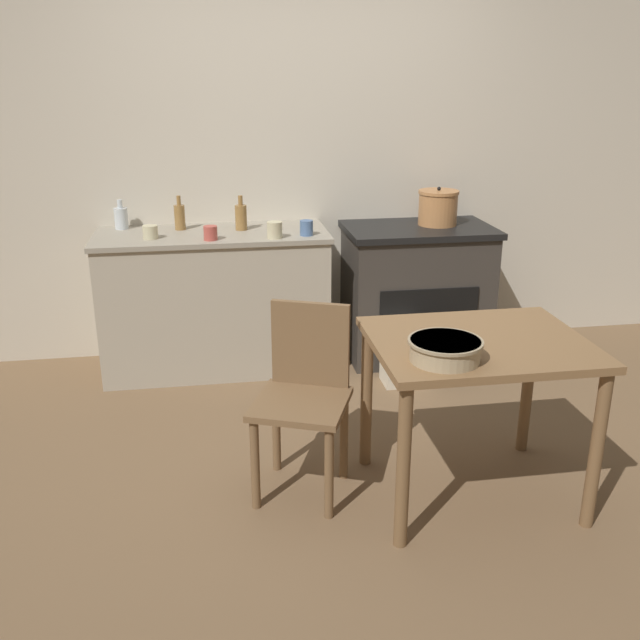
# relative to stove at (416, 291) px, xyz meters

# --- Properties ---
(ground_plane) EXTENTS (14.00, 14.00, 0.00)m
(ground_plane) POSITION_rel_stove_xyz_m (-0.79, -1.26, -0.44)
(ground_plane) COLOR brown
(wall_back) EXTENTS (8.00, 0.07, 2.55)m
(wall_back) POSITION_rel_stove_xyz_m (-0.79, 0.33, 0.83)
(wall_back) COLOR beige
(wall_back) RESTS_ON ground_plane
(counter_cabinet) EXTENTS (1.43, 0.62, 0.89)m
(counter_cabinet) POSITION_rel_stove_xyz_m (-1.33, -0.00, 0.00)
(counter_cabinet) COLOR #B2A893
(counter_cabinet) RESTS_ON ground_plane
(stove) EXTENTS (0.95, 0.62, 0.88)m
(stove) POSITION_rel_stove_xyz_m (0.00, 0.00, 0.00)
(stove) COLOR #38332D
(stove) RESTS_ON ground_plane
(work_table) EXTENTS (0.92, 0.75, 0.75)m
(work_table) POSITION_rel_stove_xyz_m (-0.23, -1.68, 0.19)
(work_table) COLOR olive
(work_table) RESTS_ON ground_plane
(chair) EXTENTS (0.52, 0.52, 0.86)m
(chair) POSITION_rel_stove_xyz_m (-0.96, -1.50, 0.03)
(chair) COLOR brown
(chair) RESTS_ON ground_plane
(flour_sack) EXTENTS (0.28, 0.19, 0.34)m
(flour_sack) POSITION_rel_stove_xyz_m (-0.19, -0.46, -0.27)
(flour_sack) COLOR beige
(flour_sack) RESTS_ON ground_plane
(stock_pot) EXTENTS (0.26, 0.26, 0.25)m
(stock_pot) POSITION_rel_stove_xyz_m (0.13, 0.03, 0.55)
(stock_pot) COLOR #B77A47
(stock_pot) RESTS_ON stove
(mixing_bowl_large) EXTENTS (0.30, 0.30, 0.09)m
(mixing_bowl_large) POSITION_rel_stove_xyz_m (-0.45, -1.88, 0.36)
(mixing_bowl_large) COLOR tan
(mixing_bowl_large) RESTS_ON work_table
(bottle_far_left) EXTENTS (0.08, 0.08, 0.18)m
(bottle_far_left) POSITION_rel_stove_xyz_m (-1.88, 0.19, 0.52)
(bottle_far_left) COLOR silver
(bottle_far_left) RESTS_ON counter_cabinet
(bottle_left) EXTENTS (0.07, 0.07, 0.21)m
(bottle_left) POSITION_rel_stove_xyz_m (-1.14, 0.04, 0.53)
(bottle_left) COLOR olive
(bottle_left) RESTS_ON counter_cabinet
(bottle_mid_left) EXTENTS (0.07, 0.07, 0.21)m
(bottle_mid_left) POSITION_rel_stove_xyz_m (-1.52, 0.11, 0.53)
(bottle_mid_left) COLOR olive
(bottle_mid_left) RESTS_ON counter_cabinet
(cup_center_left) EXTENTS (0.09, 0.09, 0.08)m
(cup_center_left) POSITION_rel_stove_xyz_m (-1.69, -0.12, 0.49)
(cup_center_left) COLOR beige
(cup_center_left) RESTS_ON counter_cabinet
(cup_center) EXTENTS (0.08, 0.08, 0.08)m
(cup_center) POSITION_rel_stove_xyz_m (-1.33, -0.21, 0.49)
(cup_center) COLOR #B74C42
(cup_center) RESTS_ON counter_cabinet
(cup_center_right) EXTENTS (0.09, 0.09, 0.10)m
(cup_center_right) POSITION_rel_stove_xyz_m (-0.96, -0.22, 0.50)
(cup_center_right) COLOR beige
(cup_center_right) RESTS_ON counter_cabinet
(cup_mid_right) EXTENTS (0.08, 0.08, 0.09)m
(cup_mid_right) POSITION_rel_stove_xyz_m (-0.76, -0.18, 0.49)
(cup_mid_right) COLOR #4C6B99
(cup_mid_right) RESTS_ON counter_cabinet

